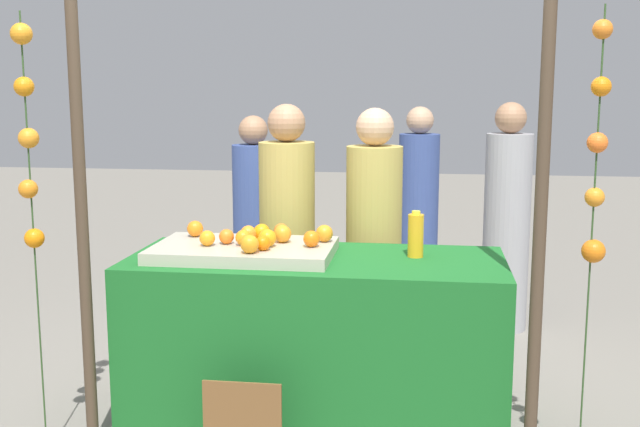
# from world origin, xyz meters

# --- Properties ---
(ground_plane) EXTENTS (24.00, 24.00, 0.00)m
(ground_plane) POSITION_xyz_m (0.00, 0.00, 0.00)
(ground_plane) COLOR gray
(stall_counter) EXTENTS (1.89, 0.80, 0.90)m
(stall_counter) POSITION_xyz_m (0.00, 0.00, 0.45)
(stall_counter) COLOR #196023
(stall_counter) RESTS_ON ground_plane
(orange_tray) EXTENTS (0.90, 0.57, 0.06)m
(orange_tray) POSITION_xyz_m (-0.37, -0.02, 0.93)
(orange_tray) COLOR #B2AD99
(orange_tray) RESTS_ON stall_counter
(orange_0) EXTENTS (0.09, 0.09, 0.09)m
(orange_0) POSITION_xyz_m (-0.24, -0.06, 1.01)
(orange_0) COLOR orange
(orange_0) RESTS_ON orange_tray
(orange_1) EXTENTS (0.09, 0.09, 0.09)m
(orange_1) POSITION_xyz_m (-0.67, 0.15, 1.00)
(orange_1) COLOR orange
(orange_1) RESTS_ON orange_tray
(orange_2) EXTENTS (0.09, 0.09, 0.09)m
(orange_2) POSITION_xyz_m (-0.29, -0.22, 1.01)
(orange_2) COLOR orange
(orange_2) RESTS_ON orange_tray
(orange_3) EXTENTS (0.09, 0.09, 0.09)m
(orange_3) POSITION_xyz_m (-0.30, 0.10, 1.00)
(orange_3) COLOR orange
(orange_3) RESTS_ON orange_tray
(orange_4) EXTENTS (0.08, 0.08, 0.08)m
(orange_4) POSITION_xyz_m (-0.46, -0.02, 1.00)
(orange_4) COLOR orange
(orange_4) RESTS_ON orange_tray
(orange_5) EXTENTS (0.09, 0.09, 0.09)m
(orange_5) POSITION_xyz_m (-0.18, 0.06, 1.01)
(orange_5) COLOR orange
(orange_5) RESTS_ON orange_tray
(orange_6) EXTENTS (0.08, 0.08, 0.08)m
(orange_6) POSITION_xyz_m (-0.02, -0.03, 1.00)
(orange_6) COLOR orange
(orange_6) RESTS_ON orange_tray
(orange_7) EXTENTS (0.09, 0.09, 0.09)m
(orange_7) POSITION_xyz_m (0.03, 0.10, 1.01)
(orange_7) COLOR orange
(orange_7) RESTS_ON orange_tray
(orange_8) EXTENTS (0.08, 0.08, 0.08)m
(orange_8) POSITION_xyz_m (-0.36, 0.06, 1.00)
(orange_8) COLOR orange
(orange_8) RESTS_ON orange_tray
(orange_9) EXTENTS (0.08, 0.08, 0.08)m
(orange_9) POSITION_xyz_m (-0.36, -0.04, 1.00)
(orange_9) COLOR orange
(orange_9) RESTS_ON orange_tray
(orange_10) EXTENTS (0.08, 0.08, 0.08)m
(orange_10) POSITION_xyz_m (-0.21, 0.17, 1.00)
(orange_10) COLOR orange
(orange_10) RESTS_ON orange_tray
(orange_11) EXTENTS (0.08, 0.08, 0.08)m
(orange_11) POSITION_xyz_m (-0.54, -0.08, 1.00)
(orange_11) COLOR orange
(orange_11) RESTS_ON orange_tray
(orange_12) EXTENTS (0.07, 0.07, 0.07)m
(orange_12) POSITION_xyz_m (-0.24, -0.15, 1.00)
(orange_12) COLOR orange
(orange_12) RESTS_ON orange_tray
(juice_bottle) EXTENTS (0.08, 0.08, 0.24)m
(juice_bottle) POSITION_xyz_m (0.50, 0.08, 1.01)
(juice_bottle) COLOR gold
(juice_bottle) RESTS_ON stall_counter
(vendor_left) EXTENTS (0.33, 0.33, 1.65)m
(vendor_left) POSITION_xyz_m (-0.27, 0.69, 0.77)
(vendor_left) COLOR tan
(vendor_left) RESTS_ON ground_plane
(vendor_right) EXTENTS (0.33, 0.33, 1.63)m
(vendor_right) POSITION_xyz_m (0.24, 0.69, 0.76)
(vendor_right) COLOR tan
(vendor_right) RESTS_ON ground_plane
(crowd_person_0) EXTENTS (0.31, 0.31, 1.55)m
(crowd_person_0) POSITION_xyz_m (-0.69, 1.63, 0.72)
(crowd_person_0) COLOR #384C8C
(crowd_person_0) RESTS_ON ground_plane
(crowd_person_1) EXTENTS (0.32, 0.32, 1.60)m
(crowd_person_1) POSITION_xyz_m (0.48, 2.38, 0.74)
(crowd_person_1) COLOR #384C8C
(crowd_person_1) RESTS_ON ground_plane
(crowd_person_2) EXTENTS (0.33, 0.33, 1.65)m
(crowd_person_2) POSITION_xyz_m (1.12, 1.83, 0.77)
(crowd_person_2) COLOR #99999E
(crowd_person_2) RESTS_ON ground_plane
(canopy_post_left) EXTENTS (0.06, 0.06, 2.30)m
(canopy_post_left) POSITION_xyz_m (-1.02, -0.44, 1.15)
(canopy_post_left) COLOR #473828
(canopy_post_left) RESTS_ON ground_plane
(canopy_post_right) EXTENTS (0.06, 0.06, 2.30)m
(canopy_post_right) POSITION_xyz_m (1.02, -0.44, 1.15)
(canopy_post_right) COLOR #473828
(canopy_post_right) RESTS_ON ground_plane
(garland_strand_left) EXTENTS (0.10, 0.11, 2.08)m
(garland_strand_left) POSITION_xyz_m (-1.23, -0.50, 1.52)
(garland_strand_left) COLOR #2D4C23
(garland_strand_left) RESTS_ON ground_plane
(garland_strand_right) EXTENTS (0.10, 0.10, 2.08)m
(garland_strand_right) POSITION_xyz_m (1.24, -0.43, 1.44)
(garland_strand_right) COLOR #2D4C23
(garland_strand_right) RESTS_ON ground_plane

